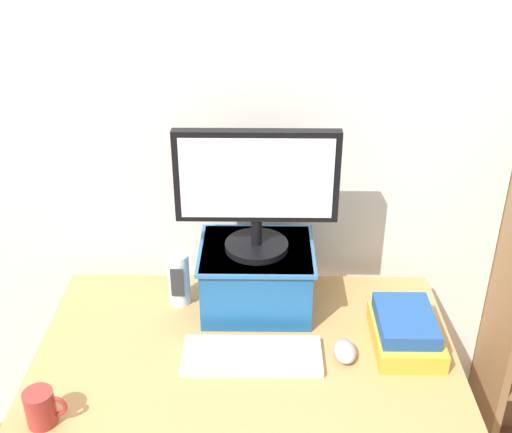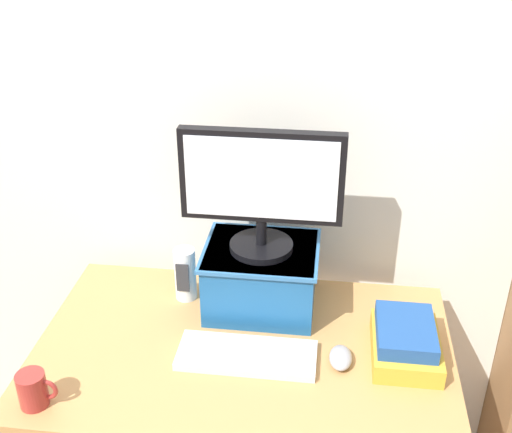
% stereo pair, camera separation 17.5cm
% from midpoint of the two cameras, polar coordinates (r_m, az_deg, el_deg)
% --- Properties ---
extents(back_wall, '(7.00, 0.08, 2.60)m').
position_cam_midpoint_polar(back_wall, '(2.06, 3.13, 8.62)').
color(back_wall, silver).
rests_on(back_wall, ground_plane).
extents(desk, '(1.21, 0.75, 0.77)m').
position_cam_midpoint_polar(desk, '(1.96, 1.51, -13.62)').
color(desk, '#B7844C').
rests_on(desk, ground_plane).
extents(riser_box, '(0.35, 0.30, 0.21)m').
position_cam_midpoint_polar(riser_box, '(2.00, 2.98, -5.35)').
color(riser_box, '#195189').
rests_on(riser_box, desk).
extents(computer_monitor, '(0.48, 0.19, 0.38)m').
position_cam_midpoint_polar(computer_monitor, '(1.85, 3.21, 2.62)').
color(computer_monitor, black).
rests_on(computer_monitor, riser_box).
extents(keyboard, '(0.39, 0.16, 0.02)m').
position_cam_midpoint_polar(keyboard, '(1.85, 1.94, -12.30)').
color(keyboard, silver).
rests_on(keyboard, desk).
extents(computer_mouse, '(0.06, 0.10, 0.04)m').
position_cam_midpoint_polar(computer_mouse, '(1.86, 10.27, -12.34)').
color(computer_mouse, '#99999E').
rests_on(computer_mouse, desk).
extents(book_stack, '(0.19, 0.26, 0.10)m').
position_cam_midpoint_polar(book_stack, '(1.91, 15.77, -10.73)').
color(book_stack, gold).
rests_on(book_stack, desk).
extents(coffee_mug, '(0.11, 0.08, 0.10)m').
position_cam_midpoint_polar(coffee_mug, '(1.76, -16.45, -14.65)').
color(coffee_mug, '#9E2D28').
rests_on(coffee_mug, desk).
extents(desk_speaker, '(0.07, 0.07, 0.18)m').
position_cam_midpoint_polar(desk_speaker, '(2.05, -3.89, -5.19)').
color(desk_speaker, silver).
rests_on(desk_speaker, desk).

